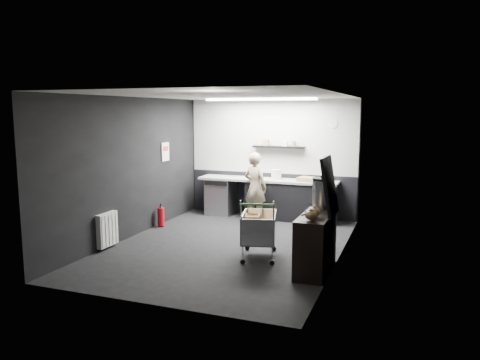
% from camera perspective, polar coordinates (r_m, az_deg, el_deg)
% --- Properties ---
extents(floor, '(5.50, 5.50, 0.00)m').
position_cam_1_polar(floor, '(8.59, -1.51, -8.03)').
color(floor, black).
rests_on(floor, ground).
extents(ceiling, '(5.50, 5.50, 0.00)m').
position_cam_1_polar(ceiling, '(8.24, -1.59, 10.28)').
color(ceiling, silver).
rests_on(ceiling, wall_back).
extents(wall_back, '(5.50, 0.00, 5.50)m').
position_cam_1_polar(wall_back, '(10.89, 3.87, 2.71)').
color(wall_back, black).
rests_on(wall_back, floor).
extents(wall_front, '(5.50, 0.00, 5.50)m').
position_cam_1_polar(wall_front, '(5.88, -11.63, -2.38)').
color(wall_front, black).
rests_on(wall_front, floor).
extents(wall_left, '(0.00, 5.50, 5.50)m').
position_cam_1_polar(wall_left, '(9.24, -13.14, 1.47)').
color(wall_left, black).
rests_on(wall_left, floor).
extents(wall_right, '(0.00, 5.50, 5.50)m').
position_cam_1_polar(wall_right, '(7.79, 12.23, 0.24)').
color(wall_right, black).
rests_on(wall_right, floor).
extents(kitchen_wall_panel, '(3.95, 0.02, 1.70)m').
position_cam_1_polar(kitchen_wall_panel, '(10.83, 3.87, 5.33)').
color(kitchen_wall_panel, '#B2B3AE').
rests_on(kitchen_wall_panel, wall_back).
extents(dado_panel, '(3.95, 0.02, 1.00)m').
position_cam_1_polar(dado_panel, '(10.99, 3.80, -1.72)').
color(dado_panel, black).
rests_on(dado_panel, wall_back).
extents(floating_shelf, '(1.20, 0.22, 0.04)m').
position_cam_1_polar(floating_shelf, '(10.68, 4.72, 4.04)').
color(floating_shelf, black).
rests_on(floating_shelf, wall_back).
extents(wall_clock, '(0.20, 0.03, 0.20)m').
position_cam_1_polar(wall_clock, '(10.50, 11.26, 6.73)').
color(wall_clock, silver).
rests_on(wall_clock, wall_back).
extents(poster, '(0.02, 0.30, 0.40)m').
position_cam_1_polar(poster, '(10.31, -9.10, 3.41)').
color(poster, white).
rests_on(poster, wall_left).
extents(poster_red_band, '(0.02, 0.22, 0.10)m').
position_cam_1_polar(poster_red_band, '(10.30, -9.08, 3.80)').
color(poster_red_band, red).
rests_on(poster_red_band, poster).
extents(radiator, '(0.10, 0.50, 0.60)m').
position_cam_1_polar(radiator, '(8.66, -15.88, -5.82)').
color(radiator, silver).
rests_on(radiator, wall_left).
extents(ceiling_strip, '(2.40, 0.20, 0.04)m').
position_cam_1_polar(ceiling_strip, '(9.98, 2.45, 9.79)').
color(ceiling_strip, white).
rests_on(ceiling_strip, ceiling).
extents(prep_counter, '(3.20, 0.61, 0.90)m').
position_cam_1_polar(prep_counter, '(10.66, 4.01, -2.26)').
color(prep_counter, black).
rests_on(prep_counter, floor).
extents(person, '(0.65, 0.52, 1.54)m').
position_cam_1_polar(person, '(10.27, 1.87, -0.89)').
color(person, beige).
rests_on(person, floor).
extents(shopping_cart, '(0.75, 1.05, 1.01)m').
position_cam_1_polar(shopping_cart, '(7.82, 2.32, -6.02)').
color(shopping_cart, silver).
rests_on(shopping_cart, floor).
extents(sideboard, '(0.50, 1.18, 1.76)m').
position_cam_1_polar(sideboard, '(7.25, 9.35, -6.66)').
color(sideboard, black).
rests_on(sideboard, floor).
extents(fire_extinguisher, '(0.14, 0.14, 0.48)m').
position_cam_1_polar(fire_extinguisher, '(10.04, -9.61, -4.36)').
color(fire_extinguisher, '#AE0B13').
rests_on(fire_extinguisher, floor).
extents(cardboard_box, '(0.52, 0.44, 0.09)m').
position_cam_1_polar(cardboard_box, '(10.33, 8.45, 0.07)').
color(cardboard_box, olive).
rests_on(cardboard_box, prep_counter).
extents(pink_tub, '(0.22, 0.22, 0.22)m').
position_cam_1_polar(pink_tub, '(10.55, 4.45, 0.67)').
color(pink_tub, silver).
rests_on(pink_tub, prep_counter).
extents(white_container, '(0.20, 0.18, 0.14)m').
position_cam_1_polar(white_container, '(10.66, 1.73, 0.55)').
color(white_container, silver).
rests_on(white_container, prep_counter).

